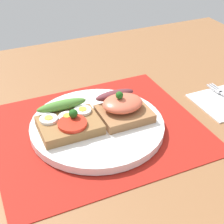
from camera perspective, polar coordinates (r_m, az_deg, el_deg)
The scene contains 5 objects.
ground_plane at distance 64.46cm, azimuth -2.44°, elevation -4.19°, with size 120.00×90.00×3.20cm, color brown.
placemat at distance 63.39cm, azimuth -2.48°, elevation -2.94°, with size 38.09×32.01×0.30cm, color #A21D14.
plate at distance 62.87cm, azimuth -2.50°, elevation -2.30°, with size 24.77×24.77×1.45cm, color white.
sandwich_egg_tomato at distance 60.75cm, azimuth -7.34°, elevation -1.57°, with size 10.70×9.56×3.99cm.
sandwich_salmon at distance 63.12cm, azimuth 1.81°, elevation 0.81°, with size 9.32×9.33×5.46cm.
Camera 1 is at (-18.12, -47.47, 38.06)cm, focal length 54.25 mm.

